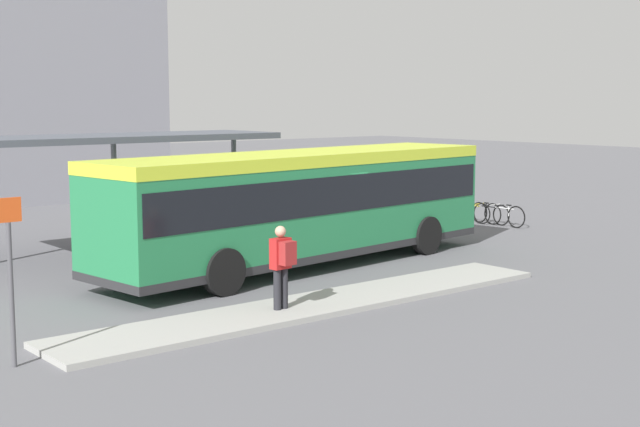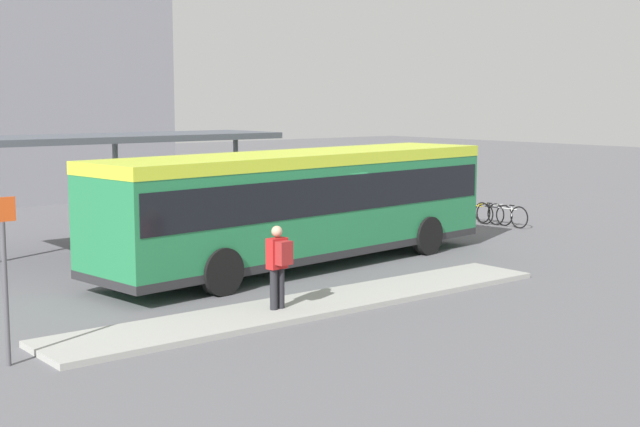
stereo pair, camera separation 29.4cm
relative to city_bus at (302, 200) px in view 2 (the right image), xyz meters
The scene contains 11 objects.
ground_plane 1.76m from the city_bus, behind, with size 120.00×120.00×0.00m, color #5B5B60.
curb_island 4.98m from the city_bus, 124.19° to the right, with size 12.06×1.80×0.12m.
city_bus is the anchor object (origin of this frame).
pedestrian_waiting 5.40m from the city_bus, 132.96° to the right, with size 0.44×0.46×1.71m.
bicycle_white 10.18m from the city_bus, ahead, with size 0.48×1.81×0.78m.
bicycle_black 10.38m from the city_bus, 11.51° to the left, with size 0.48×1.75×0.75m.
bicycle_yellow 10.31m from the city_bus, 15.62° to the left, with size 0.48×1.78×0.76m.
station_shelter 6.13m from the city_bus, 116.60° to the left, with size 9.73×3.00×3.36m.
potted_planter_near_shelter 3.35m from the city_bus, 68.98° to the left, with size 0.95×0.95×1.33m.
potted_planter_far_side 5.25m from the city_bus, 142.12° to the left, with size 0.71×0.71×1.26m.
platform_sign 9.99m from the city_bus, 156.83° to the right, with size 0.44×0.08×2.80m.
Camera 2 is at (-14.13, -18.25, 4.37)m, focal length 50.00 mm.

